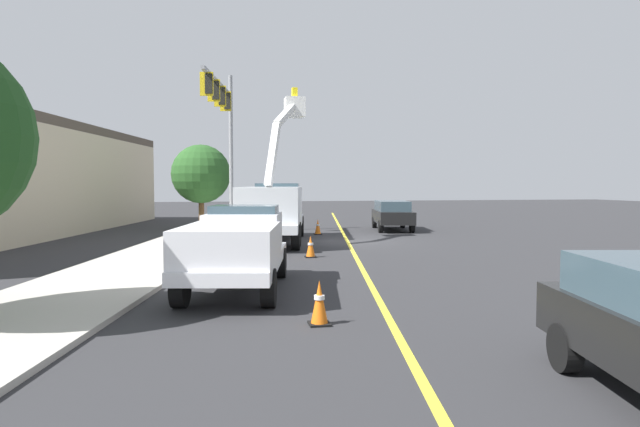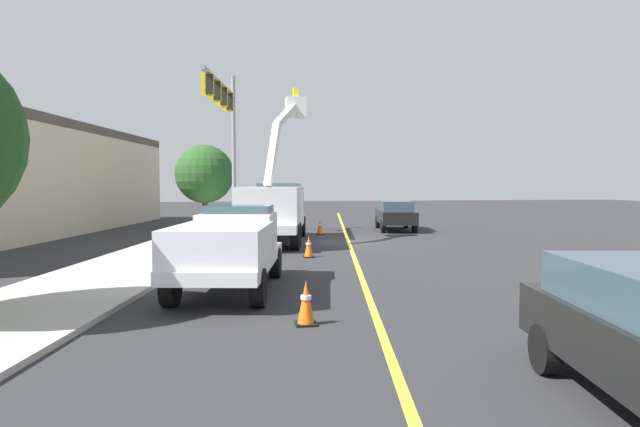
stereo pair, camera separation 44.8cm
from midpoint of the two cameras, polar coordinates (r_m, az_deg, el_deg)
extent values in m
plane|color=#2D2D30|center=(24.82, 3.55, -2.99)|extent=(120.00, 120.00, 0.00)
cube|color=#B2ADA3|center=(25.49, -12.67, -2.76)|extent=(59.63, 14.64, 0.12)
cube|color=yellow|center=(24.82, 3.55, -2.98)|extent=(49.17, 9.41, 0.01)
cube|color=silver|center=(24.30, -4.39, -0.99)|extent=(8.52, 3.97, 0.36)
cube|color=silver|center=(26.87, -3.89, 1.05)|extent=(3.01, 2.80, 1.60)
cube|color=#384C56|center=(27.05, -3.86, 2.54)|extent=(2.16, 2.40, 0.64)
cube|color=silver|center=(23.28, -4.62, 0.60)|extent=(5.62, 3.43, 1.80)
cube|color=white|center=(22.35, -4.50, 6.27)|extent=(1.36, 0.84, 2.70)
cube|color=white|center=(24.24, -3.01, 10.53)|extent=(2.52, 1.39, 1.46)
cube|color=white|center=(25.49, -2.09, 11.19)|extent=(0.90, 0.90, 0.90)
cube|color=yellow|center=(25.58, -2.09, 12.53)|extent=(0.36, 0.24, 0.60)
cylinder|color=black|center=(27.29, -6.19, -1.35)|extent=(1.08, 0.53, 1.04)
cylinder|color=black|center=(27.11, -1.47, -1.36)|extent=(1.08, 0.53, 1.04)
cylinder|color=black|center=(23.00, -7.51, -2.19)|extent=(1.08, 0.53, 1.04)
cylinder|color=black|center=(22.78, -1.90, -2.21)|extent=(1.08, 0.53, 1.04)
cylinder|color=black|center=(21.71, -8.02, -2.51)|extent=(1.08, 0.53, 1.04)
cylinder|color=black|center=(21.48, -2.07, -2.54)|extent=(1.08, 0.53, 1.04)
cube|color=white|center=(13.50, -8.62, -4.93)|extent=(5.89, 3.10, 0.30)
cube|color=white|center=(14.65, -7.85, -2.13)|extent=(2.34, 2.27, 1.10)
cube|color=#384C56|center=(14.81, -7.74, -0.21)|extent=(1.65, 1.98, 0.56)
cube|color=white|center=(12.47, -9.39, -3.75)|extent=(3.69, 2.69, 1.10)
cylinder|color=black|center=(15.52, -10.94, -5.14)|extent=(0.88, 0.45, 0.84)
cylinder|color=black|center=(15.25, -3.94, -5.24)|extent=(0.88, 0.45, 0.84)
cylinder|color=black|center=(11.98, -14.58, -7.63)|extent=(0.88, 0.45, 0.84)
cylinder|color=black|center=(11.62, -5.47, -7.87)|extent=(0.88, 0.45, 0.84)
cube|color=black|center=(31.10, 8.41, -0.32)|extent=(5.07, 2.76, 0.70)
cube|color=#384C56|center=(31.22, 8.38, 0.79)|extent=(3.71, 2.28, 0.60)
cylinder|color=black|center=(29.65, 10.46, -1.38)|extent=(0.71, 0.36, 0.68)
cylinder|color=black|center=(29.41, 7.17, -1.39)|extent=(0.71, 0.36, 0.68)
cylinder|color=black|center=(32.86, 9.50, -0.94)|extent=(0.71, 0.36, 0.68)
cylinder|color=black|center=(32.65, 6.54, -0.94)|extent=(0.71, 0.36, 0.68)
cylinder|color=black|center=(8.38, 24.28, -13.02)|extent=(0.71, 0.36, 0.68)
cube|color=black|center=(10.26, -0.23, -11.64)|extent=(0.40, 0.40, 0.04)
cone|color=orange|center=(10.16, -0.23, -9.34)|extent=(0.32, 0.32, 0.80)
cylinder|color=white|center=(10.14, -0.23, -8.89)|extent=(0.20, 0.20, 0.08)
cube|color=black|center=(19.43, -0.55, -4.62)|extent=(0.40, 0.40, 0.04)
cone|color=orange|center=(19.38, -0.55, -3.47)|extent=(0.32, 0.32, 0.75)
cylinder|color=white|center=(19.37, -0.55, -3.25)|extent=(0.20, 0.20, 0.08)
cube|color=black|center=(28.23, 0.44, -2.20)|extent=(0.40, 0.40, 0.04)
cone|color=orange|center=(28.20, 0.44, -1.38)|extent=(0.32, 0.32, 0.77)
cylinder|color=white|center=(28.19, 0.44, -1.23)|extent=(0.20, 0.20, 0.08)
cylinder|color=gray|center=(29.95, -8.73, 6.21)|extent=(0.22, 0.22, 8.55)
cube|color=gray|center=(26.83, -10.08, 13.44)|extent=(7.04, 1.48, 0.16)
cube|color=gold|center=(28.66, -9.31, 11.67)|extent=(0.22, 0.57, 1.00)
cube|color=black|center=(28.65, -9.11, 11.67)|extent=(0.26, 0.35, 0.84)
cube|color=gold|center=(27.12, -9.91, 12.15)|extent=(0.22, 0.57, 1.00)
cube|color=black|center=(27.10, -9.70, 12.16)|extent=(0.26, 0.35, 0.84)
cube|color=gold|center=(25.59, -10.58, 12.70)|extent=(0.22, 0.57, 1.00)
cube|color=black|center=(25.57, -10.36, 12.71)|extent=(0.26, 0.35, 0.84)
cube|color=gold|center=(24.06, -11.35, 13.31)|extent=(0.22, 0.57, 1.00)
cube|color=black|center=(24.04, -11.11, 13.32)|extent=(0.26, 0.35, 0.84)
cube|color=beige|center=(31.59, -30.42, 2.82)|extent=(28.76, 12.43, 5.43)
cylinder|color=brown|center=(32.65, -11.74, 0.21)|extent=(0.32, 0.32, 2.04)
sphere|color=#285623|center=(32.62, -11.79, 4.13)|extent=(3.48, 3.48, 3.48)
camera|label=1|loc=(0.22, -89.44, 0.03)|focal=30.11mm
camera|label=2|loc=(0.22, 90.56, -0.03)|focal=30.11mm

